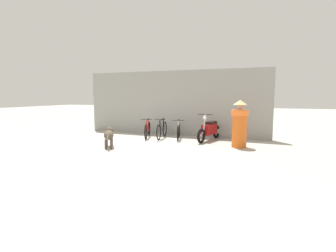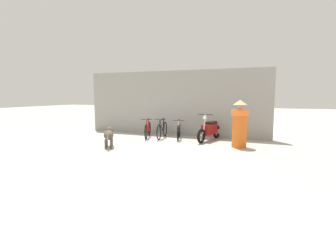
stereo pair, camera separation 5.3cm
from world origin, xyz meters
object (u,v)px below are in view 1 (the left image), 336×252
Objects in this scene: stray_dog at (109,134)px; bicycle_0 at (148,130)px; bicycle_1 at (162,130)px; motorcycle at (209,130)px; bicycle_2 at (179,131)px; person_in_robes at (240,124)px.

bicycle_0 is at bearing -37.56° from stray_dog.
bicycle_1 is 1.94m from motorcycle.
bicycle_0 is 1.31m from bicycle_2.
bicycle_1 is 1.45× the size of stray_dog.
bicycle_1 is 0.99× the size of person_in_robes.
bicycle_1 is 1.02× the size of bicycle_2.
bicycle_0 reaches higher than stray_dog.
stray_dog is 4.38m from person_in_robes.
bicycle_0 is at bearing -90.59° from bicycle_1.
bicycle_2 is at bearing 77.66° from bicycle_0.
bicycle_2 is 2.64m from person_in_robes.
person_in_robes is at bearing 67.52° from bicycle_1.
stray_dog is at bearing -49.66° from bicycle_2.
motorcycle is 1.19× the size of person_in_robes.
person_in_robes is (3.76, -0.67, 0.47)m from bicycle_0.
person_in_robes is (1.22, -0.87, 0.38)m from motorcycle.
bicycle_2 is at bearing 86.77° from bicycle_1.
bicycle_1 is at bearing -75.24° from motorcycle.
bicycle_2 is 0.82× the size of motorcycle.
bicycle_0 is 1.00× the size of bicycle_1.
bicycle_1 reaches higher than bicycle_2.
person_in_robes reaches higher than bicycle_2.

